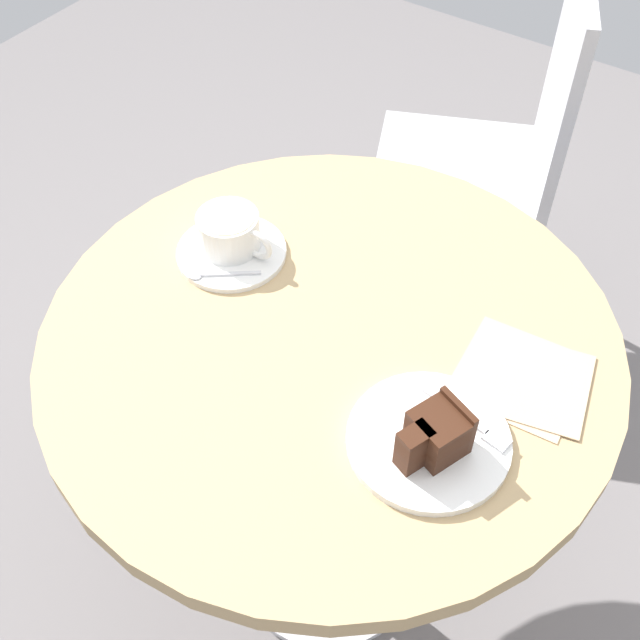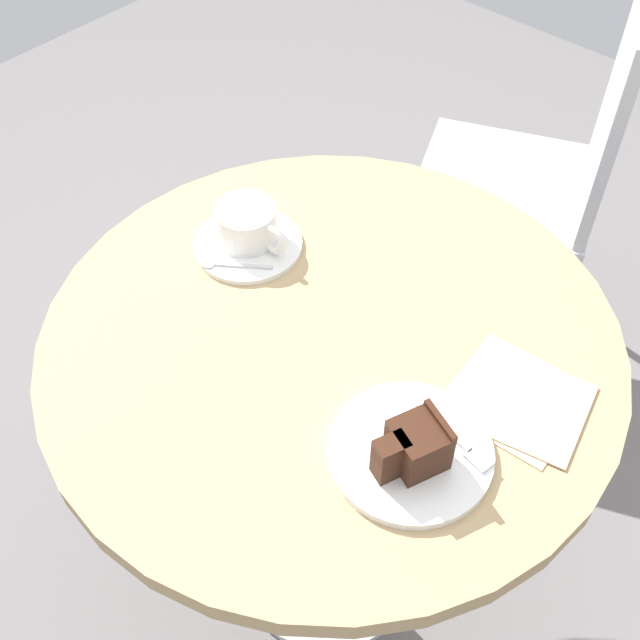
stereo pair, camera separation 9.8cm
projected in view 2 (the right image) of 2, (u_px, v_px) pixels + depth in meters
The scene contains 10 objects.
ground_plane at pixel (327, 563), 1.69m from camera, with size 4.40×4.40×0.01m, color slate.
cafe_table at pixel (330, 385), 1.22m from camera, with size 0.82×0.82×0.74m.
saucer at pixel (248, 245), 1.24m from camera, with size 0.17×0.17×0.01m.
coffee_cup at pixel (247, 223), 1.22m from camera, with size 0.13×0.10×0.06m.
teaspoon at pixel (227, 265), 1.21m from camera, with size 0.09×0.07×0.00m.
cake_plate at pixel (410, 451), 0.99m from camera, with size 0.21×0.21×0.01m.
cake_slice at pixel (414, 446), 0.95m from camera, with size 0.08×0.10×0.07m.
fork at pixel (460, 442), 0.99m from camera, with size 0.13×0.04×0.00m.
napkin at pixel (521, 401), 1.05m from camera, with size 0.19×0.18×0.00m.
cafe_chair at pixel (552, 162), 1.70m from camera, with size 0.50×0.50×0.92m.
Camera 2 is at (0.48, -0.55, 1.60)m, focal length 45.00 mm.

